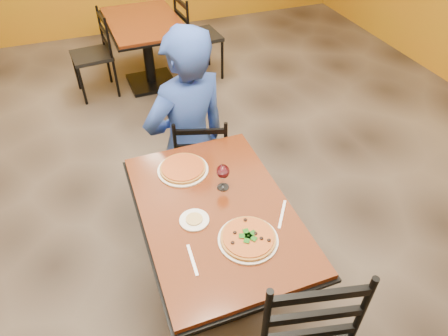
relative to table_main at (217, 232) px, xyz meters
name	(u,v)px	position (x,y,z in m)	size (l,w,h in m)	color
floor	(195,232)	(0.00, 0.50, -0.56)	(7.00, 8.00, 0.01)	black
table_main	(217,232)	(0.00, 0.00, 0.00)	(0.83, 1.23, 0.75)	maroon
table_second	(146,38)	(0.19, 2.84, 0.00)	(0.81, 1.17, 0.75)	maroon
chair_main_far	(202,157)	(0.18, 0.84, -0.13)	(0.38, 0.38, 0.85)	black
chair_second_left	(91,56)	(-0.41, 2.84, -0.11)	(0.40, 0.40, 0.89)	black
chair_second_right	(199,36)	(0.80, 2.84, -0.07)	(0.44, 0.44, 0.97)	black
diner	(187,121)	(0.10, 0.93, 0.16)	(0.68, 0.45, 1.43)	#1B4A98
plate_main	(248,240)	(0.08, -0.26, 0.20)	(0.31, 0.31, 0.01)	white
pizza_main	(248,238)	(0.08, -0.26, 0.21)	(0.28, 0.28, 0.02)	maroon
plate_far	(183,170)	(-0.08, 0.37, 0.20)	(0.31, 0.31, 0.01)	white
pizza_far	(183,168)	(-0.08, 0.37, 0.21)	(0.28, 0.28, 0.02)	orange
side_plate	(194,220)	(-0.14, -0.04, 0.20)	(0.16, 0.16, 0.01)	white
dip	(194,219)	(-0.14, -0.04, 0.21)	(0.09, 0.09, 0.01)	tan
wine_glass	(223,176)	(0.09, 0.15, 0.28)	(0.08, 0.08, 0.18)	white
fork	(192,260)	(-0.22, -0.28, 0.20)	(0.01, 0.19, 0.00)	silver
knife	(282,214)	(0.32, -0.16, 0.20)	(0.01, 0.21, 0.00)	silver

